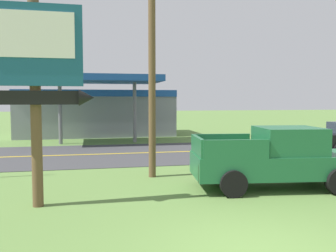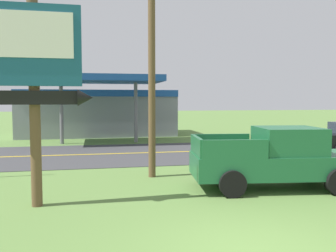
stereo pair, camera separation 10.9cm
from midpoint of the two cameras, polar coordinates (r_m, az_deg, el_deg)
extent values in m
cube|color=#3D3D3F|center=(19.48, -3.24, -4.24)|extent=(140.00, 8.00, 0.02)
cube|color=gold|center=(19.48, -3.24, -4.20)|extent=(126.00, 0.20, 0.01)
cylinder|color=brown|center=(10.12, -20.38, 3.61)|extent=(0.28, 0.28, 5.57)
cube|color=#19516B|center=(10.04, -20.74, 11.87)|extent=(2.46, 0.16, 2.08)
cube|color=white|center=(9.99, -20.86, 13.35)|extent=(2.06, 0.03, 1.16)
cube|color=black|center=(9.94, -20.55, 4.20)|extent=(2.21, 0.12, 0.36)
cone|color=black|center=(9.83, -12.99, 4.36)|extent=(0.40, 0.44, 0.44)
cylinder|color=brown|center=(13.38, -2.78, 12.54)|extent=(0.26, 0.26, 9.58)
cube|color=gray|center=(30.22, -11.24, 2.05)|extent=(12.00, 6.00, 3.60)
cube|color=#19478C|center=(27.16, -11.19, 5.11)|extent=(12.00, 0.12, 0.50)
cube|color=#19478C|center=(24.25, -11.11, 7.25)|extent=(8.00, 5.00, 0.40)
cylinder|color=slate|center=(24.29, -16.72, 2.19)|extent=(0.24, 0.24, 4.20)
cylinder|color=slate|center=(24.38, -5.39, 2.35)|extent=(0.24, 0.24, 4.20)
cube|color=#1E6038|center=(12.15, 16.16, -5.86)|extent=(5.40, 2.58, 0.72)
cube|color=#1E6038|center=(12.21, 18.20, -2.15)|extent=(2.11, 2.02, 0.84)
cube|color=#28333D|center=(12.59, 21.93, -2.07)|extent=(0.30, 1.66, 0.71)
cube|color=#1E6038|center=(12.48, 8.13, -2.51)|extent=(1.95, 0.36, 0.56)
cube|color=#1E6038|center=(10.72, 10.37, -3.62)|extent=(1.95, 0.36, 0.56)
cube|color=#1E6038|center=(11.40, 4.40, -3.10)|extent=(0.35, 1.88, 0.56)
cylinder|color=black|center=(13.74, 20.96, -6.35)|extent=(0.83, 0.38, 0.80)
cylinder|color=black|center=(12.68, 7.64, -6.98)|extent=(0.83, 0.38, 0.80)
cylinder|color=black|center=(10.81, 9.94, -8.93)|extent=(0.83, 0.38, 0.80)
cylinder|color=black|center=(21.91, 22.38, -2.79)|extent=(0.64, 0.24, 0.64)
camera|label=1|loc=(0.05, -90.22, -0.02)|focal=38.77mm
camera|label=2|loc=(0.05, 89.78, 0.02)|focal=38.77mm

